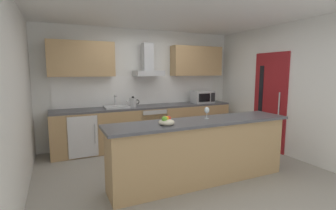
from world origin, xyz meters
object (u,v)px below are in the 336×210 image
Objects in this scene: microwave at (202,97)px; range_hood at (148,66)px; oven at (151,125)px; sink at (116,107)px; refrigerator at (82,134)px; wine_glass at (207,111)px; fruit_bowl at (166,122)px; kettle at (133,102)px.

microwave is 0.69× the size of range_hood.
oven is 0.89m from sink.
refrigerator is 2.66m from wine_glass.
fruit_bowl reaches higher than oven.
oven is at bearing 0.11° from refrigerator.
kettle is at bearing -179.81° from microwave.
oven is 3.64× the size of fruit_bowl.
kettle reaches higher than fruit_bowl.
range_hood is (-1.34, 0.16, 0.74)m from microwave.
range_hood is at bearing 76.00° from fruit_bowl.
wine_glass reaches higher than refrigerator.
sink is at bearing 178.94° from microwave.
microwave is 1.75m from kettle.
refrigerator is at bearing 113.12° from fruit_bowl.
sink is 2.21m from wine_glass.
refrigerator is 1.70× the size of sink.
oven is at bearing 95.19° from wine_glass.
sink is at bearing 1.10° from refrigerator.
range_hood is at bearing 173.30° from microwave.
kettle reaches higher than oven.
range_hood is 4.05× the size of wine_glass.
wine_glass is at bearing -50.13° from refrigerator.
wine_glass is (0.94, -2.00, 0.14)m from sink.
range_hood reaches higher than sink.
microwave is 1.54m from range_hood.
fruit_bowl is (-0.56, -2.14, 0.53)m from oven.
range_hood is 3.27× the size of fruit_bowl.
sink is 1.15m from range_hood.
fruit_bowl is at bearing -84.84° from sink.
range_hood is 2.47m from fruit_bowl.
oven is at bearing 178.81° from microwave.
kettle is at bearing -7.25° from sink.
oven is at bearing 4.73° from kettle.
sink reaches higher than refrigerator.
refrigerator is 2.39m from fruit_bowl.
wine_glass is 0.81× the size of fruit_bowl.
wine_glass is at bearing -64.81° from sink.
kettle is 1.62× the size of wine_glass.
oven is 1.33m from range_hood.
refrigerator is 1.22m from kettle.
range_hood is (1.48, 0.13, 1.36)m from refrigerator.
sink is 2.27× the size of fruit_bowl.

